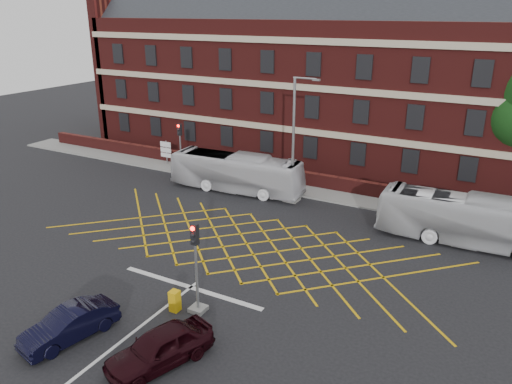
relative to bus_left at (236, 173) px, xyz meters
The scene contains 16 objects.
ground 10.88m from the bus_left, 61.44° to the right, with size 120.00×120.00×0.00m, color black.
victorian_building 15.07m from the bus_left, 66.67° to the left, with size 51.00×12.17×20.40m.
boundary_wall 6.31m from the bus_left, 34.39° to the left, with size 56.00×0.50×1.10m, color #4F1615.
far_pavement 5.90m from the bus_left, 26.13° to the left, with size 60.00×3.00×0.12m, color slate.
box_junction_hatching 9.19m from the bus_left, 55.40° to the right, with size 11.50×0.12×0.02m, color #CC990C.
stop_line 14.03m from the bus_left, 68.33° to the right, with size 8.00×0.30×0.02m, color silver.
centre_line 20.19m from the bus_left, 75.17° to the right, with size 0.15×14.00×0.02m, color silver.
bus_left is the anchor object (origin of this frame).
bus_right 16.44m from the bus_left, ahead, with size 2.45×10.47×2.92m, color silver.
car_navy 18.89m from the bus_left, 80.31° to the right, with size 1.40×4.02×1.32m, color black.
car_maroon 19.54m from the bus_left, 67.65° to the right, with size 1.72×4.28×1.46m, color black.
traffic_light_near 15.90m from the bus_left, 65.33° to the right, with size 0.70×0.70×4.27m.
traffic_light_far 5.92m from the bus_left, behind, with size 0.70×0.70×4.27m.
street_lamp 4.83m from the bus_left, ahead, with size 2.25×1.00×8.66m.
direction_signs 8.89m from the bus_left, 163.71° to the left, with size 1.10×0.16×2.20m.
utility_cabinet 16.00m from the bus_left, 69.06° to the right, with size 0.41×0.42×1.00m, color gold.
Camera 1 is at (13.04, -20.58, 12.82)m, focal length 35.00 mm.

